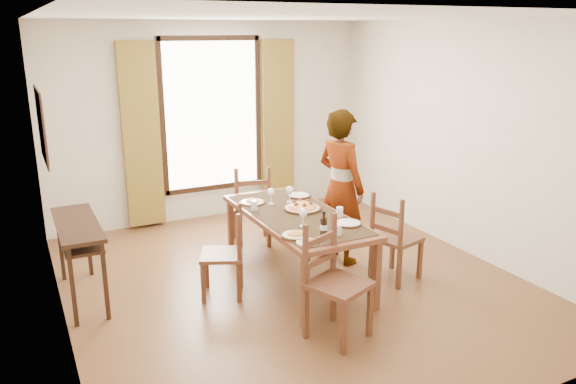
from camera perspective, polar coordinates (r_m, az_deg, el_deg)
name	(u,v)px	position (r m, az deg, el deg)	size (l,w,h in m)	color
ground	(293,282)	(6.04, 0.48, -9.09)	(5.00, 5.00, 0.00)	#54321A
room_shell	(287,137)	(5.67, -0.11, 5.64)	(4.60, 5.10, 2.74)	beige
console_table	(78,233)	(5.80, -20.57, -3.96)	(0.38, 1.20, 0.80)	black
dining_table	(296,220)	(5.80, 0.85, -2.81)	(0.89, 1.94, 0.76)	brown
chair_west	(225,256)	(5.63, -6.42, -6.43)	(0.53, 0.53, 0.92)	brown
chair_north	(252,207)	(6.92, -3.72, -1.57)	(0.56, 0.56, 1.01)	brown
chair_south	(335,285)	(4.87, 4.81, -9.36)	(0.60, 0.60, 1.04)	brown
chair_east	(395,240)	(6.03, 10.78, -4.81)	(0.53, 0.53, 0.97)	brown
man	(341,187)	(6.33, 5.38, 0.51)	(0.56, 0.72, 1.76)	gray
plate_sw	(295,234)	(5.15, 0.74, -4.25)	(0.27, 0.27, 0.05)	silver
plate_se	(348,222)	(5.49, 6.13, -3.01)	(0.27, 0.27, 0.05)	silver
plate_nw	(253,201)	(6.13, -3.62, -0.90)	(0.27, 0.27, 0.05)	silver
plate_ne	(299,194)	(6.37, 1.11, -0.21)	(0.27, 0.27, 0.05)	silver
pasta_platter	(302,205)	(5.89, 1.47, -1.34)	(0.40, 0.40, 0.10)	#BA5417
caprese_plate	(307,241)	(5.00, 1.97, -5.00)	(0.20, 0.20, 0.04)	silver
wine_glass_a	(303,217)	(5.39, 1.54, -2.58)	(0.08, 0.08, 0.18)	white
wine_glass_b	(289,194)	(6.13, 0.15, -0.21)	(0.08, 0.08, 0.18)	white
wine_glass_c	(271,196)	(6.07, -1.73, -0.40)	(0.08, 0.08, 0.18)	white
tumbler_a	(340,212)	(5.70, 5.26, -2.03)	(0.07, 0.07, 0.10)	silver
tumbler_b	(254,205)	(5.90, -3.46, -1.35)	(0.07, 0.07, 0.10)	silver
tumbler_c	(338,230)	(5.19, 5.07, -3.87)	(0.07, 0.07, 0.10)	silver
wine_bottle	(324,224)	(5.10, 3.65, -3.31)	(0.07, 0.07, 0.25)	black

